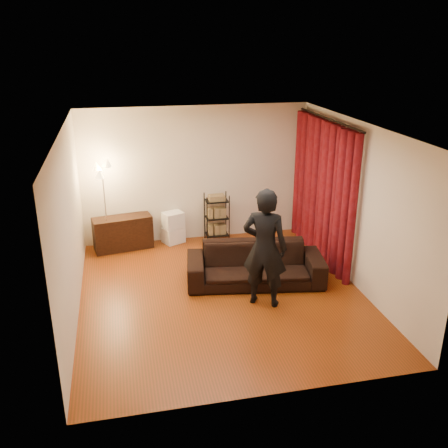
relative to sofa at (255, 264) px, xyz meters
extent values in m
plane|color=maroon|center=(-0.63, -0.29, -0.33)|extent=(5.00, 5.00, 0.00)
plane|color=white|center=(-0.63, -0.29, 2.37)|extent=(5.00, 5.00, 0.00)
plane|color=beige|center=(-0.63, 2.21, 1.02)|extent=(5.00, 0.00, 5.00)
plane|color=beige|center=(-0.63, -2.79, 1.02)|extent=(5.00, 0.00, 5.00)
plane|color=beige|center=(-2.88, -0.29, 1.02)|extent=(0.00, 5.00, 5.00)
plane|color=beige|center=(1.62, -0.29, 1.02)|extent=(0.00, 5.00, 5.00)
cylinder|color=black|center=(1.52, 0.84, 2.25)|extent=(0.04, 2.65, 0.04)
imported|color=black|center=(0.00, 0.00, 0.00)|extent=(2.39, 1.22, 0.67)
imported|color=black|center=(-0.06, -0.70, 0.61)|extent=(0.82, 0.72, 1.88)
cube|color=black|center=(-2.14, 1.94, -0.01)|extent=(1.18, 0.62, 0.65)
camera|label=1|loc=(-2.12, -7.31, 3.62)|focal=40.00mm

